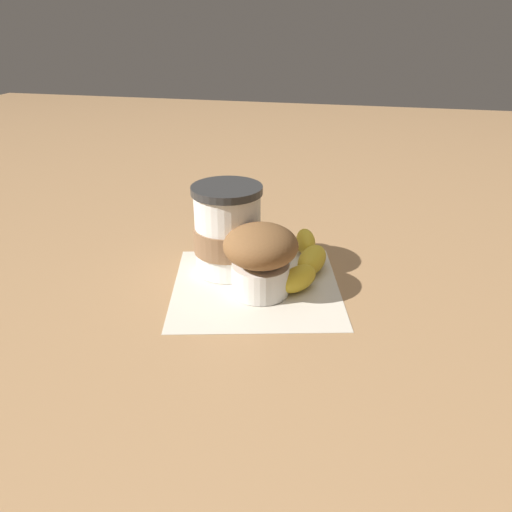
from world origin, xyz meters
TOP-DOWN VIEW (x-y plane):
  - ground_plane at (0.00, 0.00)m, footprint 3.00×3.00m
  - paper_napkin at (0.00, 0.00)m, footprint 0.26×0.26m
  - coffee_cup at (-0.05, 0.04)m, footprint 0.09×0.09m
  - muffin at (0.01, -0.01)m, footprint 0.09×0.09m
  - banana at (0.06, 0.06)m, footprint 0.06×0.18m

SIDE VIEW (x-z plane):
  - ground_plane at x=0.00m, z-range 0.00..0.00m
  - paper_napkin at x=0.00m, z-range 0.00..0.00m
  - banana at x=0.06m, z-range 0.00..0.04m
  - muffin at x=0.01m, z-range 0.01..0.10m
  - coffee_cup at x=-0.05m, z-range 0.00..0.12m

